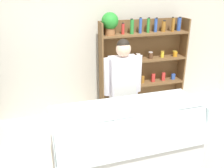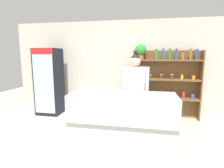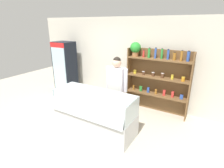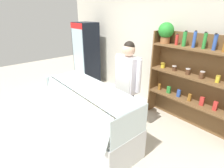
# 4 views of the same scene
# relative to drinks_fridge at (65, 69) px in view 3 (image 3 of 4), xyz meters

# --- Properties ---
(ground_plane) EXTENTS (12.00, 12.00, 0.00)m
(ground_plane) POSITION_rel_drinks_fridge_xyz_m (2.11, -1.45, -0.95)
(ground_plane) COLOR beige
(back_wall) EXTENTS (6.80, 0.10, 2.70)m
(back_wall) POSITION_rel_drinks_fridge_xyz_m (2.11, 0.59, 0.40)
(back_wall) COLOR beige
(back_wall) RESTS_ON ground
(drinks_fridge) EXTENTS (0.68, 0.58, 1.90)m
(drinks_fridge) POSITION_rel_drinks_fridge_xyz_m (0.00, 0.00, 0.00)
(drinks_fridge) COLOR black
(drinks_fridge) RESTS_ON ground
(shelving_unit) EXTENTS (1.77, 0.30, 2.00)m
(shelving_unit) POSITION_rel_drinks_fridge_xyz_m (3.19, 0.29, 0.19)
(shelving_unit) COLOR brown
(shelving_unit) RESTS_ON ground
(deli_display_case) EXTENTS (1.98, 0.80, 1.01)m
(deli_display_case) POSITION_rel_drinks_fridge_xyz_m (2.33, -1.45, -0.64)
(deli_display_case) COLOR silver
(deli_display_case) RESTS_ON ground
(shop_clerk) EXTENTS (0.61, 0.25, 1.73)m
(shop_clerk) POSITION_rel_drinks_fridge_xyz_m (2.52, -0.71, 0.08)
(shop_clerk) COLOR #383D51
(shop_clerk) RESTS_ON ground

